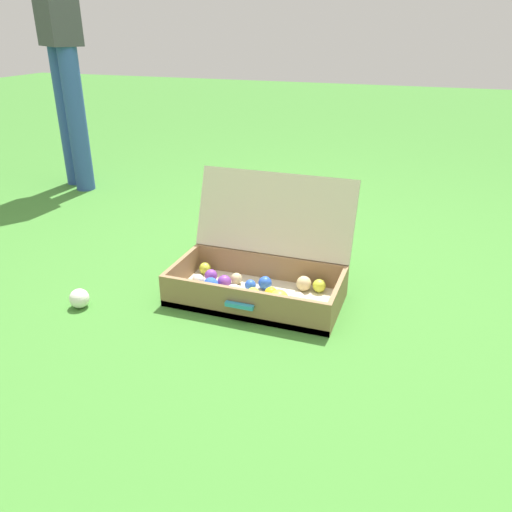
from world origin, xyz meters
name	(u,v)px	position (x,y,z in m)	size (l,w,h in m)	color
ground_plane	(283,295)	(0.00, 0.00, 0.00)	(16.00, 16.00, 0.00)	#3D7A2D
open_suitcase	(261,272)	(-0.09, -0.02, 0.10)	(0.68, 0.49, 0.46)	beige
stray_ball_on_grass	(79,298)	(-0.72, -0.36, 0.04)	(0.08, 0.08, 0.08)	white
bystander_person	(59,31)	(-1.75, 1.02, 0.97)	(0.37, 0.33, 1.68)	#2D4C93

